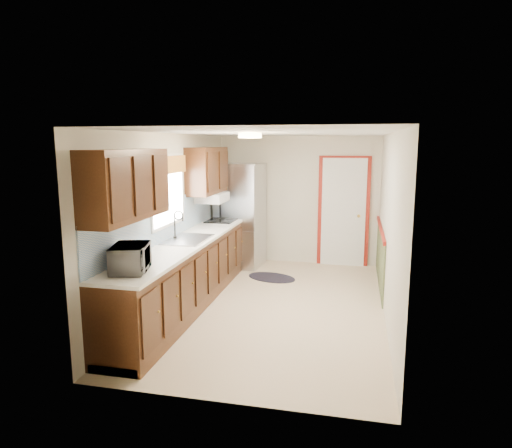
% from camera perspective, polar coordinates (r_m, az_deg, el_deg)
% --- Properties ---
extents(room_shell, '(3.20, 5.20, 2.52)m').
position_cam_1_polar(room_shell, '(6.23, 2.38, 0.24)').
color(room_shell, '#CEB591').
rests_on(room_shell, ground).
extents(kitchen_run, '(0.63, 4.00, 2.20)m').
position_cam_1_polar(kitchen_run, '(6.37, -9.15, -3.25)').
color(kitchen_run, '#34190B').
rests_on(kitchen_run, ground).
extents(back_wall_trim, '(1.12, 2.30, 2.08)m').
position_cam_1_polar(back_wall_trim, '(8.37, 11.77, 0.39)').
color(back_wall_trim, maroon).
rests_on(back_wall_trim, ground).
extents(ceiling_fixture, '(0.30, 0.30, 0.06)m').
position_cam_1_polar(ceiling_fixture, '(6.01, -0.76, 10.99)').
color(ceiling_fixture, '#FFD88C').
rests_on(ceiling_fixture, room_shell).
extents(microwave, '(0.41, 0.57, 0.35)m').
position_cam_1_polar(microwave, '(4.93, -15.45, -3.79)').
color(microwave, white).
rests_on(microwave, kitchen_run).
extents(refrigerator, '(0.86, 0.83, 1.90)m').
position_cam_1_polar(refrigerator, '(8.46, -1.98, 1.14)').
color(refrigerator, '#B7B7BC').
rests_on(refrigerator, ground).
extents(rug, '(0.98, 0.80, 0.01)m').
position_cam_1_polar(rug, '(7.83, 1.97, -6.69)').
color(rug, black).
rests_on(rug, ground).
extents(cooktop, '(0.46, 0.56, 0.02)m').
position_cam_1_polar(cooktop, '(7.89, -4.36, 0.45)').
color(cooktop, black).
rests_on(cooktop, kitchen_run).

